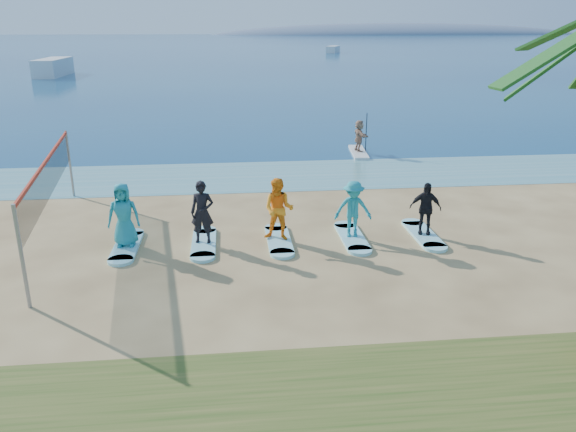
{
  "coord_description": "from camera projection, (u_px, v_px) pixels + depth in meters",
  "views": [
    {
      "loc": [
        -0.73,
        -12.72,
        6.23
      ],
      "look_at": [
        0.86,
        2.0,
        1.1
      ],
      "focal_mm": 35.0,
      "sensor_mm": 36.0,
      "label": 1
    }
  ],
  "objects": [
    {
      "name": "student_4",
      "position": [
        425.0,
        208.0,
        16.97
      ],
      "size": [
        1.02,
        0.65,
        1.61
      ],
      "primitive_type": "imported",
      "rotation": [
        0.0,
        0.0,
        -0.29
      ],
      "color": "black",
      "rests_on": "surfboard_4"
    },
    {
      "name": "surfboard_1",
      "position": [
        204.0,
        243.0,
        16.57
      ],
      "size": [
        0.7,
        2.2,
        0.09
      ],
      "primitive_type": "cube",
      "color": "#93DCE3",
      "rests_on": "ground"
    },
    {
      "name": "shallow_water",
      "position": [
        247.0,
        176.0,
        23.93
      ],
      "size": [
        600.0,
        600.0,
        0.0
      ],
      "primitive_type": "plane",
      "color": "teal",
      "rests_on": "ground"
    },
    {
      "name": "boat_offshore_b",
      "position": [
        333.0,
        53.0,
        120.01
      ],
      "size": [
        3.92,
        5.98,
        1.4
      ],
      "primitive_type": "cube",
      "rotation": [
        0.0,
        0.0,
        -0.38
      ],
      "color": "silver",
      "rests_on": "ground"
    },
    {
      "name": "surfboard_4",
      "position": [
        423.0,
        235.0,
        17.25
      ],
      "size": [
        0.7,
        2.2,
        0.09
      ],
      "primitive_type": "cube",
      "color": "#93DCE3",
      "rests_on": "ground"
    },
    {
      "name": "island_ridge",
      "position": [
        401.0,
        34.0,
        305.53
      ],
      "size": [
        220.0,
        56.0,
        18.0
      ],
      "primitive_type": "ellipsoid",
      "color": "slate",
      "rests_on": "ground"
    },
    {
      "name": "student_1",
      "position": [
        202.0,
        212.0,
        16.26
      ],
      "size": [
        0.73,
        0.53,
        1.85
      ],
      "primitive_type": "imported",
      "rotation": [
        0.0,
        0.0,
        -0.14
      ],
      "color": "black",
      "rests_on": "surfboard_1"
    },
    {
      "name": "student_3",
      "position": [
        353.0,
        209.0,
        16.73
      ],
      "size": [
        1.16,
        0.74,
        1.72
      ],
      "primitive_type": "imported",
      "rotation": [
        0.0,
        0.0,
        -0.09
      ],
      "color": "teal",
      "rests_on": "surfboard_3"
    },
    {
      "name": "surfboard_2",
      "position": [
        279.0,
        240.0,
        16.8
      ],
      "size": [
        0.7,
        2.2,
        0.09
      ],
      "primitive_type": "cube",
      "color": "#93DCE3",
      "rests_on": "ground"
    },
    {
      "name": "ground",
      "position": [
        263.0,
        284.0,
        14.07
      ],
      "size": [
        600.0,
        600.0,
        0.0
      ],
      "primitive_type": "plane",
      "color": "tan",
      "rests_on": "ground"
    },
    {
      "name": "student_2",
      "position": [
        279.0,
        209.0,
        16.48
      ],
      "size": [
        1.08,
        0.95,
        1.86
      ],
      "primitive_type": "imported",
      "rotation": [
        0.0,
        0.0,
        -0.32
      ],
      "color": "orange",
      "rests_on": "surfboard_2"
    },
    {
      "name": "paddleboarder",
      "position": [
        359.0,
        136.0,
        27.84
      ],
      "size": [
        0.66,
        1.48,
        1.54
      ],
      "primitive_type": "imported",
      "rotation": [
        0.0,
        0.0,
        1.72
      ],
      "color": "tan",
      "rests_on": "paddleboard"
    },
    {
      "name": "surfboard_0",
      "position": [
        127.0,
        246.0,
        16.35
      ],
      "size": [
        0.7,
        2.2,
        0.09
      ],
      "primitive_type": "cube",
      "color": "#93DCE3",
      "rests_on": "ground"
    },
    {
      "name": "surfboard_3",
      "position": [
        352.0,
        237.0,
        17.02
      ],
      "size": [
        0.7,
        2.2,
        0.09
      ],
      "primitive_type": "cube",
      "color": "#93DCE3",
      "rests_on": "ground"
    },
    {
      "name": "student_0",
      "position": [
        124.0,
        215.0,
        16.03
      ],
      "size": [
        0.91,
        0.6,
        1.85
      ],
      "primitive_type": "imported",
      "rotation": [
        0.0,
        0.0,
        0.01
      ],
      "color": "teal",
      "rests_on": "surfboard_0"
    },
    {
      "name": "ocean",
      "position": [
        227.0,
        44.0,
        164.38
      ],
      "size": [
        600.0,
        600.0,
        0.0
      ],
      "primitive_type": "plane",
      "color": "navy",
      "rests_on": "ground"
    },
    {
      "name": "paddleboard",
      "position": [
        358.0,
        152.0,
        28.11
      ],
      "size": [
        1.01,
        3.06,
        0.12
      ],
      "primitive_type": "cube",
      "rotation": [
        0.0,
        0.0,
        -0.11
      ],
      "color": "silver",
      "rests_on": "ground"
    },
    {
      "name": "volleyball_net",
      "position": [
        49.0,
        178.0,
        16.46
      ],
      "size": [
        1.28,
        9.01,
        2.5
      ],
      "rotation": [
        0.0,
        0.0,
        0.13
      ],
      "color": "gray",
      "rests_on": "ground"
    },
    {
      "name": "boat_offshore_a",
      "position": [
        54.0,
        76.0,
        68.6
      ],
      "size": [
        2.68,
        8.96,
        2.05
      ],
      "primitive_type": "cube",
      "rotation": [
        0.0,
        0.0,
        -0.01
      ],
      "color": "silver",
      "rests_on": "ground"
    }
  ]
}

